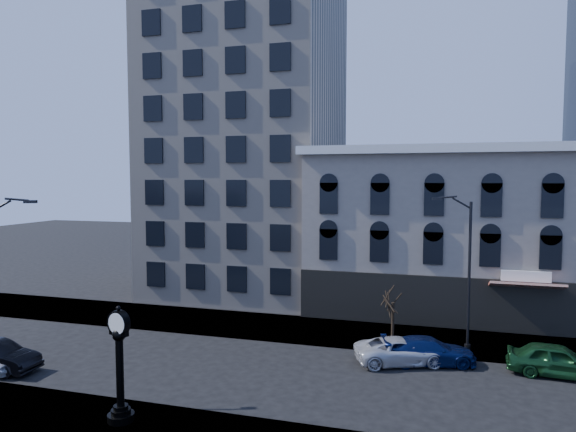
% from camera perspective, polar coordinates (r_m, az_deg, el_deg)
% --- Properties ---
extents(ground, '(160.00, 160.00, 0.00)m').
position_cam_1_polar(ground, '(28.76, -6.33, -16.60)').
color(ground, black).
rests_on(ground, ground).
extents(sidewalk_far, '(160.00, 6.00, 0.12)m').
position_cam_1_polar(sidewalk_far, '(35.88, -1.31, -12.23)').
color(sidewalk_far, gray).
rests_on(sidewalk_far, ground).
extents(cream_tower, '(15.90, 15.40, 42.50)m').
position_cam_1_polar(cream_tower, '(47.59, -4.54, 15.23)').
color(cream_tower, beige).
rests_on(cream_tower, ground).
extents(victorian_row, '(22.60, 11.19, 12.50)m').
position_cam_1_polar(victorian_row, '(40.95, 18.40, -1.91)').
color(victorian_row, gray).
rests_on(victorian_row, ground).
extents(street_clock, '(1.10, 1.10, 4.86)m').
position_cam_1_polar(street_clock, '(23.21, -18.18, -15.87)').
color(street_clock, black).
rests_on(street_clock, sidewalk_near).
extents(street_lamp_near, '(2.29, 1.17, 9.36)m').
position_cam_1_polar(street_lamp_near, '(27.32, -28.98, -2.67)').
color(street_lamp_near, black).
rests_on(street_lamp_near, sidewalk_near).
extents(street_lamp_far, '(2.39, 0.59, 9.26)m').
position_cam_1_polar(street_lamp_far, '(31.19, 18.38, -1.71)').
color(street_lamp_far, black).
rests_on(street_lamp_far, sidewalk_far).
extents(bare_tree_far, '(2.27, 2.27, 3.90)m').
position_cam_1_polar(bare_tree_far, '(32.71, 11.60, -8.50)').
color(bare_tree_far, black).
rests_on(bare_tree_far, sidewalk_far).
extents(car_far_a, '(5.61, 4.04, 1.42)m').
position_cam_1_polar(car_far_a, '(29.90, 12.48, -14.42)').
color(car_far_a, silver).
rests_on(car_far_a, ground).
extents(car_far_b, '(5.42, 3.26, 1.47)m').
position_cam_1_polar(car_far_b, '(30.17, 15.37, -14.24)').
color(car_far_b, '#0C194C').
rests_on(car_far_b, ground).
extents(car_far_c, '(5.06, 2.40, 1.67)m').
position_cam_1_polar(car_far_c, '(30.82, 27.77, -13.99)').
color(car_far_c, '#143F1E').
rests_on(car_far_c, ground).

